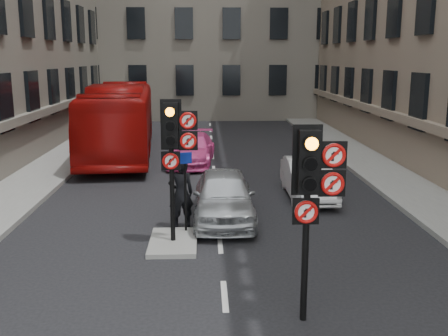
{
  "coord_description": "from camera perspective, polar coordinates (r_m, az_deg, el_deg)",
  "views": [
    {
      "loc": [
        -0.37,
        -7.74,
        4.72
      ],
      "look_at": [
        -0.0,
        2.17,
        2.6
      ],
      "focal_mm": 42.0,
      "sensor_mm": 36.0,
      "label": 1
    }
  ],
  "objects": [
    {
      "name": "car_pink",
      "position": [
        23.36,
        -3.54,
        2.06
      ],
      "size": [
        2.23,
        4.73,
        1.33
      ],
      "primitive_type": "imported",
      "rotation": [
        0.0,
        0.0,
        -0.08
      ],
      "color": "#D13D86",
      "rests_on": "ground"
    },
    {
      "name": "car_white",
      "position": [
        17.96,
        9.13,
        -1.14
      ],
      "size": [
        1.45,
        4.03,
        1.32
      ],
      "primitive_type": "imported",
      "rotation": [
        0.0,
        0.0,
        -0.01
      ],
      "color": "white",
      "rests_on": "ground"
    },
    {
      "name": "motorcyclist",
      "position": [
        14.6,
        -4.69,
        -2.8
      ],
      "size": [
        0.82,
        0.65,
        1.96
      ],
      "primitive_type": "imported",
      "rotation": [
        0.0,
        0.0,
        3.42
      ],
      "color": "black",
      "rests_on": "ground"
    },
    {
      "name": "signal_near",
      "position": [
        9.18,
        9.62,
        -1.57
      ],
      "size": [
        0.91,
        0.4,
        3.58
      ],
      "color": "black",
      "rests_on": "ground"
    },
    {
      "name": "car_silver",
      "position": [
        15.27,
        -0.03,
        -3.03
      ],
      "size": [
        1.79,
        4.35,
        1.48
      ],
      "primitive_type": "imported",
      "rotation": [
        0.0,
        0.0,
        -0.01
      ],
      "color": "#A5A9AC",
      "rests_on": "ground"
    },
    {
      "name": "motorcycle",
      "position": [
        15.25,
        -0.07,
        -3.72
      ],
      "size": [
        0.76,
        1.94,
        1.14
      ],
      "primitive_type": "imported",
      "rotation": [
        0.0,
        0.0,
        -0.12
      ],
      "color": "black",
      "rests_on": "ground"
    },
    {
      "name": "signal_far",
      "position": [
        12.91,
        -5.4,
        3.03
      ],
      "size": [
        0.91,
        0.4,
        3.58
      ],
      "color": "black",
      "rests_on": "centre_island"
    },
    {
      "name": "pavement_left",
      "position": [
        21.39,
        -20.68,
        -1.24
      ],
      "size": [
        3.0,
        50.0,
        0.16
      ],
      "primitive_type": "cube",
      "color": "gray",
      "rests_on": "ground"
    },
    {
      "name": "pavement_right",
      "position": [
        21.64,
        18.42,
        -0.93
      ],
      "size": [
        3.0,
        50.0,
        0.16
      ],
      "primitive_type": "cube",
      "color": "gray",
      "rests_on": "ground"
    },
    {
      "name": "bus_red",
      "position": [
        26.04,
        -11.27,
        5.21
      ],
      "size": [
        3.9,
        12.46,
        3.42
      ],
      "primitive_type": "imported",
      "rotation": [
        0.0,
        0.0,
        0.08
      ],
      "color": "#960C0A",
      "rests_on": "ground"
    },
    {
      "name": "info_sign",
      "position": [
        13.86,
        -4.25,
        -1.37
      ],
      "size": [
        0.36,
        0.16,
        2.14
      ],
      "rotation": [
        0.0,
        0.0,
        0.3
      ],
      "color": "black",
      "rests_on": "centre_island"
    },
    {
      "name": "centre_island",
      "position": [
        13.59,
        -5.54,
        -8.04
      ],
      "size": [
        1.2,
        2.0,
        0.12
      ],
      "primitive_type": "cube",
      "color": "gray",
      "rests_on": "ground"
    }
  ]
}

